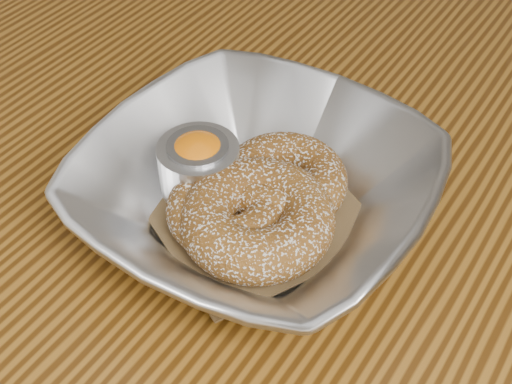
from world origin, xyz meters
The scene contains 7 objects.
table centered at (0.00, 0.00, 0.65)m, with size 1.20×0.80×0.75m.
serving_bowl centered at (-0.09, -0.07, 0.78)m, with size 0.25×0.25×0.06m, color silver.
parchment centered at (-0.09, -0.07, 0.76)m, with size 0.14×0.14×0.00m, color brown.
donut_back centered at (-0.08, -0.05, 0.78)m, with size 0.09×0.09×0.03m, color brown.
donut_front centered at (-0.10, -0.09, 0.78)m, with size 0.09×0.09×0.03m, color brown.
donut_extra centered at (-0.07, -0.09, 0.78)m, with size 0.11×0.11×0.04m, color brown.
ramekin centered at (-0.14, -0.07, 0.78)m, with size 0.06×0.06×0.05m.
Camera 1 is at (0.11, -0.38, 1.14)m, focal length 50.00 mm.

